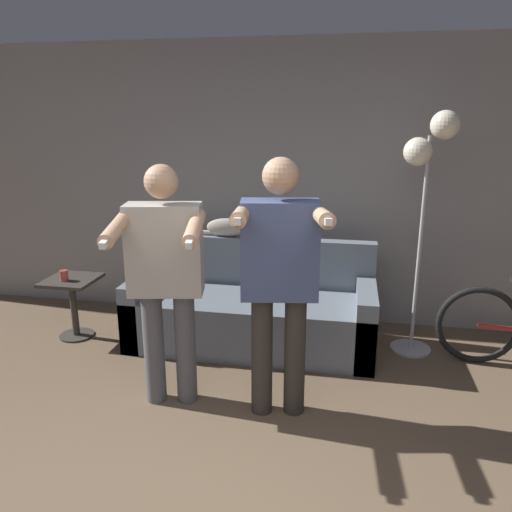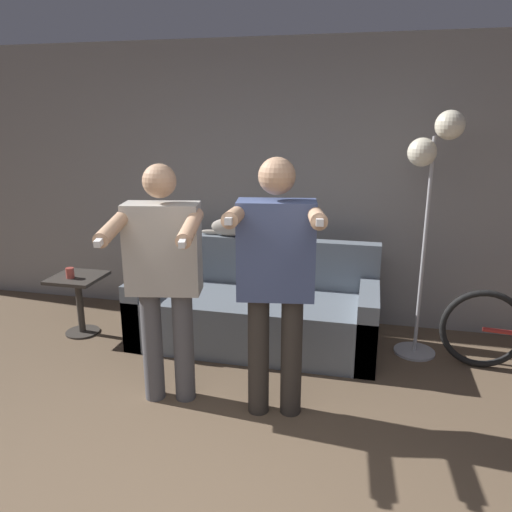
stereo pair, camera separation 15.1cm
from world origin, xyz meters
TOP-DOWN VIEW (x-y plane):
  - wall_back at (0.00, 3.19)m, footprint 10.00×0.05m
  - couch at (-0.13, 2.52)m, footprint 2.08×0.83m
  - person_left at (-0.51, 1.48)m, footprint 0.64×0.75m
  - person_right at (0.24, 1.48)m, footprint 0.62×0.74m
  - cat at (-0.42, 2.82)m, footprint 0.52×0.12m
  - floor_lamp at (1.24, 2.61)m, footprint 0.40×0.34m
  - side_table at (-1.73, 2.33)m, footprint 0.43×0.43m
  - cup at (-1.75, 2.27)m, footprint 0.07×0.07m

SIDE VIEW (x-z plane):
  - couch at x=-0.13m, z-range -0.15..0.72m
  - side_table at x=-1.73m, z-range 0.12..0.67m
  - cup at x=-1.75m, z-range 0.55..0.64m
  - person_left at x=-0.51m, z-range 0.14..1.78m
  - cat at x=-0.42m, z-range 0.87..1.05m
  - person_right at x=0.24m, z-range 0.15..1.85m
  - wall_back at x=0.00m, z-range 0.00..2.60m
  - floor_lamp at x=1.24m, z-range 0.56..2.53m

